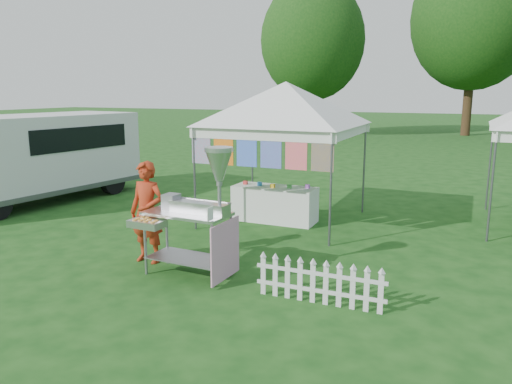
% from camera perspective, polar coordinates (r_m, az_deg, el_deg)
% --- Properties ---
extents(ground, '(120.00, 120.00, 0.00)m').
position_cam_1_polar(ground, '(8.04, -5.74, -9.04)').
color(ground, '#154112').
rests_on(ground, ground).
extents(canopy_main, '(4.24, 4.24, 3.45)m').
position_cam_1_polar(canopy_main, '(10.70, 3.43, 12.43)').
color(canopy_main, '#59595E').
rests_on(canopy_main, ground).
extents(tree_left, '(6.40, 6.40, 9.53)m').
position_cam_1_polar(tree_left, '(32.18, 6.48, 16.85)').
color(tree_left, '#361F13').
rests_on(tree_left, ground).
extents(tree_mid, '(7.60, 7.60, 11.52)m').
position_cam_1_polar(tree_mid, '(34.79, 23.71, 17.75)').
color(tree_mid, '#361F13').
rests_on(tree_mid, ground).
extents(donut_cart, '(1.48, 0.95, 2.01)m').
position_cam_1_polar(donut_cart, '(7.49, -6.61, -1.12)').
color(donut_cart, gray).
rests_on(donut_cart, ground).
extents(vendor, '(0.62, 0.41, 1.69)m').
position_cam_1_polar(vendor, '(8.41, -12.33, -2.28)').
color(vendor, '#A72E14').
rests_on(vendor, ground).
extents(cargo_van, '(2.84, 5.55, 2.21)m').
position_cam_1_polar(cargo_van, '(13.97, -23.51, 3.89)').
color(cargo_van, silver).
rests_on(cargo_van, ground).
extents(picket_fence, '(1.80, 0.05, 0.56)m').
position_cam_1_polar(picket_fence, '(6.82, 7.24, -10.32)').
color(picket_fence, silver).
rests_on(picket_fence, ground).
extents(display_table, '(1.80, 0.70, 0.77)m').
position_cam_1_polar(display_table, '(10.89, 2.14, -1.37)').
color(display_table, white).
rests_on(display_table, ground).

